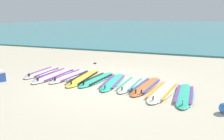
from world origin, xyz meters
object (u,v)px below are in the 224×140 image
Objects in this scene: surfboard_9 at (184,95)px; beach_ball at (224,108)px; surfboard_2 at (71,75)px; surfboard_7 at (146,86)px; surfboard_4 at (97,79)px; surfboard_8 at (163,91)px; surfboard_5 at (113,82)px; surfboard_3 at (84,78)px; cooler_box at (0,76)px; surfboard_6 at (130,84)px; surfboard_1 at (55,75)px; surfboard_0 at (44,72)px.

beach_ball reaches higher than surfboard_9.
surfboard_7 is (3.00, -0.31, 0.00)m from surfboard_2.
surfboard_9 is (1.22, -0.44, -0.00)m from surfboard_7.
surfboard_8 is (2.42, -0.50, -0.00)m from surfboard_4.
surfboard_8 is (1.78, -0.42, -0.00)m from surfboard_5.
surfboard_4 is at bearing -1.90° from surfboard_3.
surfboard_5 is 4.11m from cooler_box.
surfboard_9 is (3.62, -0.64, 0.00)m from surfboard_3.
surfboard_8 is (1.13, -0.33, -0.00)m from surfboard_6.
surfboard_9 is at bearing -10.24° from surfboard_8.
surfboard_1 is 1.15× the size of surfboard_9.
surfboard_0 is at bearing 61.23° from cooler_box.
cooler_box is (-3.94, -1.15, 0.16)m from surfboard_5.
surfboard_0 and surfboard_4 have the same top height.
surfboard_6 is 0.54m from surfboard_7.
surfboard_1 is at bearing 165.18° from beach_ball.
surfboard_2 is 5.43m from beach_ball.
beach_ball is at bearing -26.32° from surfboard_6.
surfboard_3 is 1.10× the size of surfboard_4.
surfboard_9 is (5.54, -0.85, -0.00)m from surfboard_0.
surfboard_5 is at bearing -7.81° from surfboard_4.
surfboard_7 is 4.20× the size of cooler_box.
beach_ball reaches higher than surfboard_3.
surfboard_1 is 1.15× the size of surfboard_4.
surfboard_0 is 2.50m from surfboard_4.
surfboard_1 is at bearing 39.88° from cooler_box.
surfboard_8 is (4.91, -0.74, -0.00)m from surfboard_0.
surfboard_0 is at bearing 174.14° from surfboard_5.
surfboard_1 is at bearing 176.92° from surfboard_7.
surfboard_3 and surfboard_5 have the same top height.
surfboard_2 and surfboard_4 have the same top height.
surfboard_8 is at bearing -9.94° from surfboard_3.
beach_ball reaches higher than surfboard_6.
surfboard_3 and surfboard_4 have the same top height.
surfboard_7 is 0.67m from surfboard_8.
beach_ball is at bearing -20.71° from surfboard_4.
surfboard_1 is at bearing -169.91° from surfboard_2.
surfboard_6 is 3.68× the size of cooler_box.
surfboard_3 is at bearing 170.06° from surfboard_8.
surfboard_6 is 3.04m from beach_ball.
surfboard_0 and surfboard_8 have the same top height.
surfboard_7 is at bearing 150.79° from surfboard_8.
surfboard_7 is (1.84, -0.18, 0.00)m from surfboard_4.
surfboard_8 is at bearing -8.54° from surfboard_0.
surfboard_3 and surfboard_9 have the same top height.
beach_ball is at bearing -32.47° from surfboard_8.
surfboard_0 is 0.89× the size of surfboard_3.
surfboard_6 is at bearing 163.55° from surfboard_8.
surfboard_3 is 1.06× the size of surfboard_7.
surfboard_0 is at bearing 173.90° from surfboard_6.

